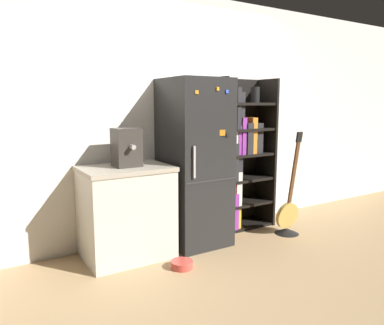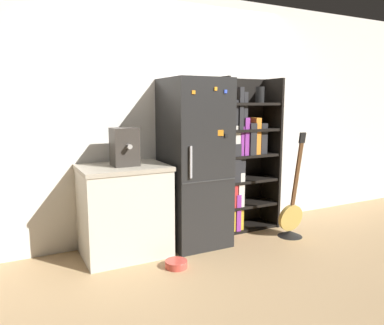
{
  "view_description": "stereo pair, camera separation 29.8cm",
  "coord_description": "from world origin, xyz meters",
  "px_view_note": "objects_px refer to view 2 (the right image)",
  "views": [
    {
      "loc": [
        -2.01,
        -3.1,
        1.45
      ],
      "look_at": [
        -0.02,
        0.15,
        0.85
      ],
      "focal_mm": 35.0,
      "sensor_mm": 36.0,
      "label": 1
    },
    {
      "loc": [
        -1.75,
        -3.24,
        1.45
      ],
      "look_at": [
        -0.02,
        0.15,
        0.85
      ],
      "focal_mm": 35.0,
      "sensor_mm": 36.0,
      "label": 2
    }
  ],
  "objects_px": {
    "espresso_machine": "(125,147)",
    "pet_bowl": "(176,264)",
    "bookshelf": "(239,157)",
    "guitar": "(291,221)",
    "refrigerator": "(194,163)"
  },
  "relations": [
    {
      "from": "refrigerator",
      "to": "espresso_machine",
      "type": "xyz_separation_m",
      "value": [
        -0.73,
        0.01,
        0.2
      ]
    },
    {
      "from": "espresso_machine",
      "to": "guitar",
      "type": "distance_m",
      "value": 1.99
    },
    {
      "from": "bookshelf",
      "to": "espresso_machine",
      "type": "xyz_separation_m",
      "value": [
        -1.39,
        -0.14,
        0.21
      ]
    },
    {
      "from": "bookshelf",
      "to": "guitar",
      "type": "bearing_deg",
      "value": -54.12
    },
    {
      "from": "espresso_machine",
      "to": "pet_bowl",
      "type": "height_order",
      "value": "espresso_machine"
    },
    {
      "from": "refrigerator",
      "to": "bookshelf",
      "type": "bearing_deg",
      "value": 13.58
    },
    {
      "from": "refrigerator",
      "to": "espresso_machine",
      "type": "distance_m",
      "value": 0.76
    },
    {
      "from": "bookshelf",
      "to": "guitar",
      "type": "xyz_separation_m",
      "value": [
        0.36,
        -0.5,
        -0.67
      ]
    },
    {
      "from": "refrigerator",
      "to": "bookshelf",
      "type": "distance_m",
      "value": 0.68
    },
    {
      "from": "espresso_machine",
      "to": "bookshelf",
      "type": "bearing_deg",
      "value": 5.97
    },
    {
      "from": "refrigerator",
      "to": "pet_bowl",
      "type": "height_order",
      "value": "refrigerator"
    },
    {
      "from": "refrigerator",
      "to": "pet_bowl",
      "type": "bearing_deg",
      "value": -131.48
    },
    {
      "from": "bookshelf",
      "to": "guitar",
      "type": "relative_size",
      "value": 1.5
    },
    {
      "from": "guitar",
      "to": "refrigerator",
      "type": "bearing_deg",
      "value": 161.36
    },
    {
      "from": "pet_bowl",
      "to": "guitar",
      "type": "bearing_deg",
      "value": 5.84
    }
  ]
}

